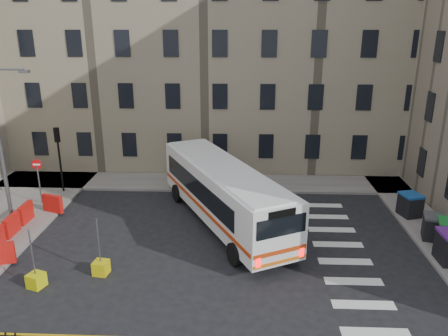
# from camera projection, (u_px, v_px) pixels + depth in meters

# --- Properties ---
(ground) EXTENTS (120.00, 120.00, 0.00)m
(ground) POSITION_uv_depth(u_px,v_px,m) (256.00, 247.00, 21.04)
(ground) COLOR black
(ground) RESTS_ON ground
(pavement_north) EXTENTS (36.00, 3.20, 0.15)m
(pavement_north) POSITION_uv_depth(u_px,v_px,m) (163.00, 182.00, 29.41)
(pavement_north) COLOR slate
(pavement_north) RESTS_ON ground
(pavement_east) EXTENTS (2.40, 26.00, 0.15)m
(pavement_east) POSITION_uv_depth(u_px,v_px,m) (415.00, 214.00, 24.44)
(pavement_east) COLOR slate
(pavement_east) RESTS_ON ground
(terrace_north) EXTENTS (38.30, 10.80, 17.20)m
(terrace_north) POSITION_uv_depth(u_px,v_px,m) (161.00, 45.00, 33.29)
(terrace_north) COLOR gray
(terrace_north) RESTS_ON ground
(traffic_light_nw) EXTENTS (0.28, 0.22, 4.10)m
(traffic_light_nw) POSITION_uv_depth(u_px,v_px,m) (59.00, 150.00, 26.78)
(traffic_light_nw) COLOR black
(traffic_light_nw) RESTS_ON pavement_west
(streetlamp) EXTENTS (0.50, 0.22, 8.14)m
(streetlamp) POSITION_uv_depth(u_px,v_px,m) (0.00, 146.00, 22.09)
(streetlamp) COLOR #595B5E
(streetlamp) RESTS_ON pavement_west
(no_entry_north) EXTENTS (0.60, 0.08, 3.00)m
(no_entry_north) POSITION_uv_depth(u_px,v_px,m) (38.00, 172.00, 25.15)
(no_entry_north) COLOR #595B5E
(no_entry_north) RESTS_ON pavement_west
(roadworks_barriers) EXTENTS (1.66, 6.26, 1.00)m
(roadworks_barriers) POSITION_uv_depth(u_px,v_px,m) (19.00, 225.00, 21.79)
(roadworks_barriers) COLOR red
(roadworks_barriers) RESTS_ON pavement_west
(bus) EXTENTS (7.57, 11.55, 3.16)m
(bus) POSITION_uv_depth(u_px,v_px,m) (223.00, 191.00, 22.98)
(bus) COLOR white
(bus) RESTS_ON ground
(wheelie_bin_d) EXTENTS (1.24, 1.34, 1.22)m
(wheelie_bin_d) POSITION_uv_depth(u_px,v_px,m) (433.00, 227.00, 21.36)
(wheelie_bin_d) COLOR black
(wheelie_bin_d) RESTS_ON pavement_east
(wheelie_bin_e) EXTENTS (1.27, 1.37, 1.26)m
(wheelie_bin_e) POSITION_uv_depth(u_px,v_px,m) (410.00, 205.00, 23.93)
(wheelie_bin_e) COLOR black
(wheelie_bin_e) RESTS_ON pavement_east
(bollard_yellow) EXTENTS (0.68, 0.68, 0.60)m
(bollard_yellow) POSITION_uv_depth(u_px,v_px,m) (101.00, 268.00, 18.69)
(bollard_yellow) COLOR #CDB80B
(bollard_yellow) RESTS_ON ground
(bollard_chevron) EXTENTS (0.77, 0.77, 0.60)m
(bollard_chevron) POSITION_uv_depth(u_px,v_px,m) (36.00, 280.00, 17.76)
(bollard_chevron) COLOR #C7C50B
(bollard_chevron) RESTS_ON ground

